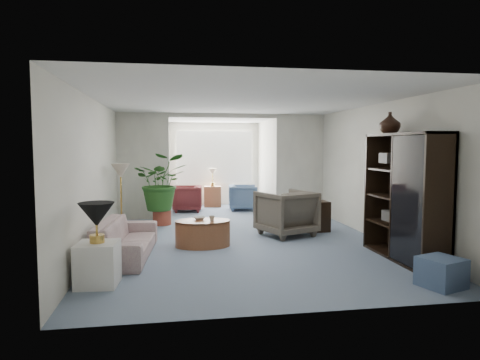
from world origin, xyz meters
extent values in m
plane|color=#7E91A6|center=(0.00, 0.00, 0.00)|extent=(6.00, 6.00, 0.00)
plane|color=#7E91A6|center=(0.00, 4.10, 0.00)|extent=(2.60, 2.60, 0.00)
cube|color=white|center=(-1.90, 3.00, 1.25)|extent=(1.20, 0.12, 2.50)
cube|color=white|center=(1.90, 3.00, 1.25)|extent=(1.20, 0.12, 2.50)
cube|color=white|center=(0.00, 3.00, 2.45)|extent=(2.60, 0.12, 0.10)
cube|color=white|center=(0.00, 5.18, 1.40)|extent=(2.20, 0.02, 1.50)
cube|color=white|center=(0.00, 5.15, 1.40)|extent=(2.20, 0.02, 1.50)
cube|color=#B6AE92|center=(2.46, -0.10, 1.70)|extent=(0.04, 0.50, 0.40)
imported|color=#BFB1A1|center=(-1.98, -0.39, 0.28)|extent=(0.92, 2.01, 0.57)
cube|color=white|center=(-2.18, -1.74, 0.27)|extent=(0.53, 0.53, 0.54)
cone|color=black|center=(-2.18, -1.74, 0.89)|extent=(0.44, 0.44, 0.30)
cone|color=beige|center=(-2.22, 1.29, 1.25)|extent=(0.36, 0.36, 0.28)
cylinder|color=brown|center=(-0.73, 0.11, 0.23)|extent=(1.14, 1.14, 0.45)
imported|color=silver|center=(-0.78, 0.21, 0.47)|extent=(0.24, 0.24, 0.05)
imported|color=#BCB6A5|center=(-0.58, 0.01, 0.50)|extent=(0.12, 0.12, 0.09)
imported|color=#5F564B|center=(0.93, 0.75, 0.44)|extent=(1.22, 1.24, 0.88)
cube|color=black|center=(1.63, 1.05, 0.30)|extent=(0.52, 0.42, 0.61)
cube|color=black|center=(2.23, -1.23, 0.96)|extent=(0.46, 1.73, 1.93)
imported|color=black|center=(2.23, -0.73, 2.10)|extent=(0.33, 0.33, 0.35)
cube|color=#4C5F82|center=(2.00, -2.49, 0.18)|extent=(0.58, 0.58, 0.36)
cylinder|color=#963D2B|center=(-1.47, 2.25, 0.16)|extent=(0.40, 0.40, 0.32)
imported|color=#26581E|center=(-1.47, 2.25, 0.95)|extent=(1.13, 0.98, 1.25)
imported|color=#4C5F82|center=(0.65, 4.07, 0.34)|extent=(0.82, 0.80, 0.68)
imported|color=maroon|center=(-0.85, 4.07, 0.34)|extent=(0.82, 0.80, 0.68)
cube|color=brown|center=(-0.10, 4.82, 0.29)|extent=(0.51, 0.42, 0.58)
cube|color=#54524F|center=(2.18, -0.90, 1.54)|extent=(0.30, 0.26, 0.16)
cube|color=#3D3B37|center=(2.18, -1.04, 0.64)|extent=(0.30, 0.26, 0.16)
cube|color=black|center=(2.18, -1.69, 0.64)|extent=(0.30, 0.26, 0.16)
cube|color=#2F2924|center=(2.18, -1.59, 1.54)|extent=(0.30, 0.26, 0.16)
cube|color=#3F3D3A|center=(2.18, -1.46, 1.09)|extent=(0.30, 0.26, 0.16)
camera|label=1|loc=(-1.27, -7.11, 1.74)|focal=31.70mm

